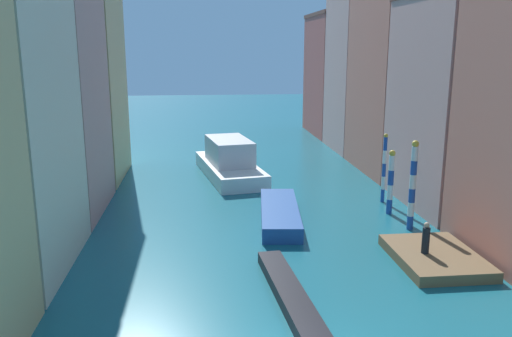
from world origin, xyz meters
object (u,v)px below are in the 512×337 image
object	(u,v)px
mooring_pole_2	(384,168)
motorboat_0	(280,213)
waterfront_dock	(435,257)
mooring_pole_1	(391,181)
mooring_pole_0	(413,185)
gondola_black	(290,295)
vaporetto_white	(229,162)
person_on_dock	(426,239)

from	to	relation	value
mooring_pole_2	motorboat_0	distance (m)	8.25
waterfront_dock	mooring_pole_1	bearing A→B (deg)	86.38
motorboat_0	mooring_pole_0	bearing A→B (deg)	-18.07
mooring_pole_1	gondola_black	world-z (taller)	mooring_pole_1
waterfront_dock	vaporetto_white	xyz separation A→B (m)	(-8.83, 18.22, 0.94)
waterfront_dock	mooring_pole_0	distance (m)	5.22
mooring_pole_2	vaporetto_white	world-z (taller)	mooring_pole_2
motorboat_0	mooring_pole_1	bearing A→B (deg)	4.84
person_on_dock	mooring_pole_2	bearing A→B (deg)	81.58
waterfront_dock	person_on_dock	xyz separation A→B (m)	(-0.56, -0.05, 0.97)
mooring_pole_1	vaporetto_white	bearing A→B (deg)	131.02
waterfront_dock	vaporetto_white	world-z (taller)	vaporetto_white
waterfront_dock	gondola_black	distance (m)	8.21
gondola_black	motorboat_0	world-z (taller)	motorboat_0
mooring_pole_1	motorboat_0	distance (m)	7.16
mooring_pole_2	vaporetto_white	xyz separation A→B (m)	(-9.76, 8.21, -1.16)
mooring_pole_1	mooring_pole_0	bearing A→B (deg)	-86.94
person_on_dock	gondola_black	world-z (taller)	person_on_dock
waterfront_dock	mooring_pole_2	size ratio (longest dim) A/B	1.13
mooring_pole_1	motorboat_0	size ratio (longest dim) A/B	0.49
vaporetto_white	gondola_black	size ratio (longest dim) A/B	1.34
waterfront_dock	motorboat_0	size ratio (longest dim) A/B	0.64
person_on_dock	mooring_pole_1	distance (m)	7.69
vaporetto_white	mooring_pole_1	bearing A→B (deg)	-48.98
waterfront_dock	motorboat_0	world-z (taller)	motorboat_0
person_on_dock	waterfront_dock	bearing A→B (deg)	5.63
mooring_pole_1	gondola_black	distance (m)	13.50
mooring_pole_0	gondola_black	bearing A→B (deg)	-136.50
mooring_pole_0	vaporetto_white	size ratio (longest dim) A/B	0.46
mooring_pole_0	mooring_pole_2	xyz separation A→B (m)	(0.30, 5.39, -0.26)
waterfront_dock	mooring_pole_0	xyz separation A→B (m)	(0.63, 4.61, 2.36)
vaporetto_white	motorboat_0	bearing A→B (deg)	-78.23
mooring_pole_0	mooring_pole_2	world-z (taller)	mooring_pole_0
mooring_pole_2	gondola_black	distance (m)	15.82
mooring_pole_0	vaporetto_white	bearing A→B (deg)	124.81
waterfront_dock	vaporetto_white	distance (m)	20.27
mooring_pole_0	mooring_pole_1	xyz separation A→B (m)	(-0.16, 2.91, -0.55)
mooring_pole_0	vaporetto_white	world-z (taller)	mooring_pole_0
gondola_black	mooring_pole_2	bearing A→B (deg)	57.16
mooring_pole_0	person_on_dock	bearing A→B (deg)	-104.27
gondola_black	motorboat_0	xyz separation A→B (m)	(1.09, 10.10, 0.17)
waterfront_dock	mooring_pole_1	world-z (taller)	mooring_pole_1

